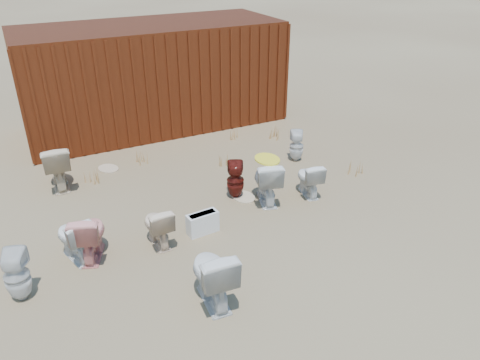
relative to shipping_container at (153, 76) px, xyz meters
name	(u,v)px	position (x,y,z in m)	size (l,w,h in m)	color
ground	(257,225)	(0.00, -5.20, -1.20)	(100.00, 100.00, 0.00)	brown
shipping_container	(153,76)	(0.00, 0.00, 0.00)	(6.00, 2.40, 2.40)	#491A0C
toilet_front_a	(74,238)	(-2.76, -4.77, -0.84)	(0.40, 0.70, 0.71)	white
toilet_front_pink	(89,235)	(-2.55, -4.83, -0.82)	(0.42, 0.74, 0.75)	#E68C85
toilet_front_c	(212,275)	(-1.35, -6.50, -0.77)	(0.47, 0.83, 0.85)	silver
toilet_front_maroon	(235,180)	(0.10, -4.21, -0.86)	(0.31, 0.31, 0.68)	#57150F
toilet_front_e	(309,179)	(1.32, -4.72, -0.88)	(0.36, 0.63, 0.64)	white
toilet_back_a	(17,276)	(-3.55, -5.33, -0.84)	(0.32, 0.33, 0.72)	silver
toilet_back_beige_left	(57,166)	(-2.65, -2.38, -0.77)	(0.48, 0.84, 0.86)	beige
toilet_back_beige_right	(157,225)	(-1.58, -4.97, -0.87)	(0.37, 0.65, 0.66)	beige
toilet_back_yellowlid	(267,181)	(0.53, -4.58, -0.80)	(0.45, 0.79, 0.80)	white
toilet_back_e	(297,146)	(1.92, -3.40, -0.88)	(0.29, 0.30, 0.65)	white
yellow_lid	(267,159)	(0.53, -4.58, -0.38)	(0.41, 0.51, 0.03)	yellow
loose_tank	(203,223)	(-0.86, -5.00, -1.02)	(0.50, 0.20, 0.35)	silver
loose_lid_near	(243,197)	(0.22, -4.30, -1.19)	(0.38, 0.49, 0.02)	#CAB792
loose_lid_far	(108,169)	(-1.69, -2.05, -1.19)	(0.36, 0.47, 0.02)	tan
weed_clump_a	(91,173)	(-2.08, -2.43, -1.03)	(0.36, 0.36, 0.34)	#AE8145
weed_clump_b	(220,158)	(0.42, -2.85, -1.07)	(0.32, 0.32, 0.25)	#AE8145
weed_clump_c	(275,134)	(2.08, -2.26, -1.05)	(0.36, 0.36, 0.29)	#AE8145
weed_clump_d	(141,157)	(-1.01, -2.07, -1.06)	(0.30, 0.30, 0.27)	#AE8145
weed_clump_e	(235,131)	(1.33, -1.70, -1.06)	(0.34, 0.34, 0.28)	#AE8145
weed_clump_f	(356,168)	(2.63, -4.45, -1.07)	(0.28, 0.28, 0.26)	#AE8145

